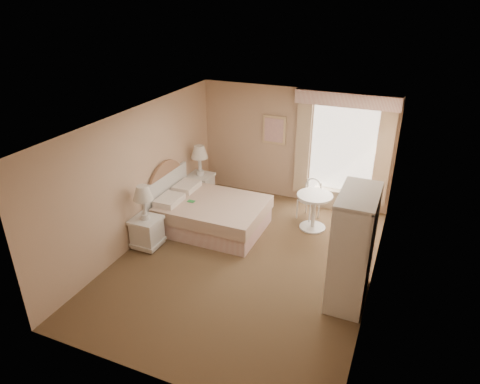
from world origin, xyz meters
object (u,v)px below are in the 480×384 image
at_px(nightstand_near, 146,225).
at_px(round_table, 314,206).
at_px(bed, 208,213).
at_px(cafe_chair, 311,196).
at_px(armoire, 352,257).
at_px(nightstand_far, 201,180).

xyz_separation_m(nightstand_near, round_table, (2.64, 1.84, 0.03)).
bearing_deg(bed, round_table, 22.08).
xyz_separation_m(nightstand_near, cafe_chair, (2.46, 2.26, 0.04)).
xyz_separation_m(bed, nightstand_near, (-0.71, -1.06, 0.13)).
bearing_deg(nightstand_near, cafe_chair, 42.52).
xyz_separation_m(bed, round_table, (1.92, 0.78, 0.16)).
xyz_separation_m(cafe_chair, armoire, (1.19, -2.28, 0.24)).
relative_size(nightstand_near, cafe_chair, 1.41).
bearing_deg(nightstand_near, bed, 56.18).
bearing_deg(armoire, nightstand_far, 149.62).
height_order(nightstand_far, armoire, armoire).
distance_m(bed, cafe_chair, 2.12).
distance_m(nightstand_near, nightstand_far, 2.12).
relative_size(nightstand_far, armoire, 0.71).
distance_m(round_table, cafe_chair, 0.45).
bearing_deg(nightstand_far, cafe_chair, 3.21).
distance_m(nightstand_far, armoire, 4.24).
xyz_separation_m(round_table, cafe_chair, (-0.17, 0.41, 0.01)).
height_order(cafe_chair, armoire, armoire).
bearing_deg(bed, nightstand_far, 124.09).
relative_size(bed, round_table, 2.81).
height_order(bed, nightstand_far, nightstand_far).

